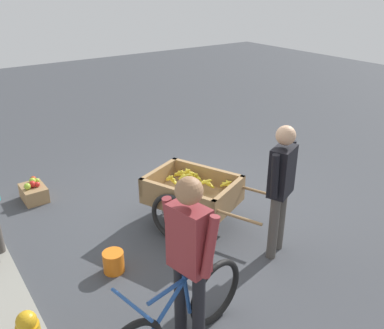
% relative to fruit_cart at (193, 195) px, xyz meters
% --- Properties ---
extents(ground_plane, '(24.00, 24.00, 0.00)m').
position_rel_fruit_cart_xyz_m(ground_plane, '(0.36, -0.24, -0.44)').
color(ground_plane, '#3D3F44').
extents(fruit_cart, '(1.81, 1.33, 0.70)m').
position_rel_fruit_cart_xyz_m(fruit_cart, '(0.00, 0.00, 0.00)').
color(fruit_cart, '#937047').
rests_on(fruit_cart, ground).
extents(vendor_person, '(0.32, 0.52, 1.59)m').
position_rel_fruit_cart_xyz_m(vendor_person, '(-1.06, -0.44, 0.51)').
color(vendor_person, '#4C4742').
rests_on(vendor_person, ground).
extents(bicycle, '(0.50, 1.64, 0.85)m').
position_rel_fruit_cart_xyz_m(bicycle, '(-1.58, 1.29, -0.08)').
color(bicycle, black).
rests_on(bicycle, ground).
extents(cyclist_person, '(0.51, 0.26, 1.64)m').
position_rel_fruit_cart_xyz_m(cyclist_person, '(-1.55, 1.14, 0.55)').
color(cyclist_person, black).
rests_on(cyclist_person, ground).
extents(plastic_bucket, '(0.23, 0.23, 0.24)m').
position_rel_fruit_cart_xyz_m(plastic_bucket, '(-0.27, 1.27, -0.31)').
color(plastic_bucket, orange).
rests_on(plastic_bucket, ground).
extents(mixed_fruit_crate, '(0.44, 0.32, 0.32)m').
position_rel_fruit_cart_xyz_m(mixed_fruit_crate, '(1.88, 1.51, -0.31)').
color(mixed_fruit_crate, '#99754C').
rests_on(mixed_fruit_crate, ground).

